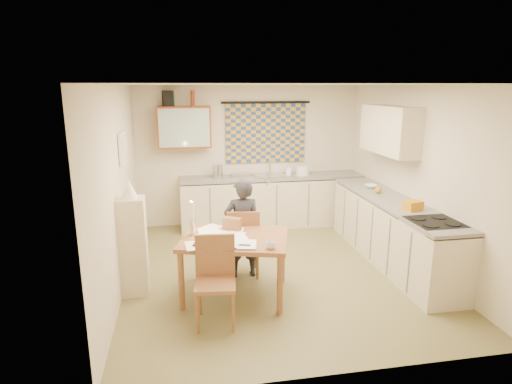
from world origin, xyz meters
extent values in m
cube|color=brown|center=(0.00, 0.00, -0.01)|extent=(4.00, 4.50, 0.02)
cube|color=white|center=(0.00, 0.00, 2.51)|extent=(4.00, 4.50, 0.02)
cube|color=beige|center=(0.00, 2.26, 1.25)|extent=(4.00, 0.02, 2.50)
cube|color=beige|center=(0.00, -2.26, 1.25)|extent=(4.00, 0.02, 2.50)
cube|color=beige|center=(-2.01, 0.00, 1.25)|extent=(0.02, 4.50, 2.50)
cube|color=beige|center=(2.01, 0.00, 1.25)|extent=(0.02, 4.50, 2.50)
cube|color=navy|center=(0.30, 2.22, 1.65)|extent=(1.45, 0.03, 1.05)
cylinder|color=black|center=(0.30, 2.20, 2.20)|extent=(1.60, 0.04, 0.04)
cube|color=maroon|center=(-1.15, 2.08, 1.80)|extent=(0.90, 0.34, 0.70)
cube|color=#99B2A5|center=(-1.15, 1.91, 1.80)|extent=(0.84, 0.02, 0.64)
cube|color=beige|center=(1.83, 0.55, 1.85)|extent=(0.34, 1.30, 0.70)
cube|color=#F2E3CF|center=(-1.97, 0.40, 1.70)|extent=(0.04, 0.50, 0.40)
cube|color=white|center=(-1.95, 0.40, 1.70)|extent=(0.01, 0.42, 0.32)
cube|color=beige|center=(0.39, 1.95, 0.43)|extent=(3.30, 0.60, 0.86)
cube|color=#64625F|center=(0.39, 1.95, 0.90)|extent=(3.30, 0.62, 0.04)
cube|color=beige|center=(1.70, 0.02, 0.43)|extent=(0.60, 2.95, 0.86)
cube|color=#64625F|center=(1.70, 0.02, 0.90)|extent=(0.62, 2.95, 0.04)
cube|color=white|center=(1.70, -0.99, 0.45)|extent=(0.59, 0.59, 0.89)
cube|color=black|center=(1.70, -0.99, 0.91)|extent=(0.57, 0.57, 0.03)
cube|color=silver|center=(0.37, 1.95, 0.88)|extent=(0.68, 0.63, 0.10)
cylinder|color=silver|center=(0.36, 2.13, 1.06)|extent=(0.04, 0.04, 0.28)
cube|color=silver|center=(-0.20, 1.95, 0.95)|extent=(0.36, 0.31, 0.06)
cylinder|color=silver|center=(-0.60, 1.95, 1.04)|extent=(0.20, 0.20, 0.24)
cylinder|color=white|center=(0.93, 1.95, 1.00)|extent=(0.28, 0.28, 0.16)
imported|color=white|center=(0.69, 2.00, 1.01)|extent=(0.13, 0.13, 0.17)
imported|color=white|center=(1.70, 0.78, 0.94)|extent=(0.28, 0.28, 0.05)
cube|color=#C88111|center=(1.70, -0.48, 0.98)|extent=(0.25, 0.21, 0.12)
sphere|color=#C88111|center=(1.65, 0.42, 0.97)|extent=(0.10, 0.10, 0.10)
cube|color=black|center=(-1.40, 2.08, 2.28)|extent=(0.20, 0.23, 0.26)
cylinder|color=#195926|center=(-1.32, 2.08, 2.28)|extent=(0.08, 0.08, 0.26)
cylinder|color=maroon|center=(-0.99, 2.08, 2.28)|extent=(0.08, 0.08, 0.26)
cube|color=brown|center=(-0.64, -0.62, 0.72)|extent=(1.43, 1.23, 0.05)
cube|color=brown|center=(-0.46, -0.03, 0.45)|extent=(0.47, 0.47, 0.04)
cube|color=brown|center=(-0.48, -0.22, 0.70)|extent=(0.42, 0.09, 0.46)
cube|color=brown|center=(-0.93, -1.21, 0.46)|extent=(0.47, 0.47, 0.04)
cube|color=brown|center=(-0.91, -1.02, 0.71)|extent=(0.43, 0.09, 0.47)
imported|color=black|center=(-0.47, -0.08, 0.67)|extent=(0.49, 0.33, 1.34)
cube|color=beige|center=(-1.84, -0.34, 0.60)|extent=(0.32, 0.30, 1.21)
cone|color=#F2E3CF|center=(-1.84, -0.34, 1.32)|extent=(0.20, 0.20, 0.22)
cube|color=brown|center=(-0.64, -0.37, 0.83)|extent=(0.24, 0.20, 0.16)
imported|color=white|center=(-0.31, -1.06, 0.79)|extent=(0.12, 0.12, 0.09)
imported|color=maroon|center=(-1.12, -0.75, 0.76)|extent=(0.31, 0.34, 0.02)
imported|color=#C88111|center=(-1.06, -0.63, 0.76)|extent=(0.41, 0.42, 0.02)
cube|color=#C88111|center=(-1.01, -0.81, 0.77)|extent=(0.14, 0.11, 0.04)
cube|color=black|center=(-0.58, -0.95, 0.76)|extent=(0.14, 0.07, 0.02)
cylinder|color=silver|center=(-1.13, -0.47, 0.84)|extent=(0.08, 0.08, 0.18)
cylinder|color=white|center=(-1.12, -0.43, 1.04)|extent=(0.03, 0.03, 0.22)
sphere|color=#FFCC66|center=(-1.14, -0.45, 1.16)|extent=(0.02, 0.02, 0.02)
cube|color=white|center=(-0.91, -0.24, 0.75)|extent=(0.36, 0.36, 0.00)
cube|color=white|center=(-0.86, -0.45, 0.75)|extent=(0.34, 0.36, 0.00)
cube|color=white|center=(-0.62, -0.42, 0.75)|extent=(0.28, 0.34, 0.00)
cube|color=white|center=(-1.12, -0.84, 0.76)|extent=(0.23, 0.31, 0.00)
cube|color=white|center=(-0.96, -0.39, 0.76)|extent=(0.21, 0.30, 0.00)
cube|color=white|center=(-0.87, -0.49, 0.76)|extent=(0.36, 0.36, 0.00)
cube|color=white|center=(-0.88, -0.87, 0.76)|extent=(0.31, 0.36, 0.00)
cube|color=white|center=(-0.66, -0.61, 0.76)|extent=(0.34, 0.36, 0.00)
cube|color=white|center=(-0.55, -0.92, 0.76)|extent=(0.26, 0.33, 0.00)
cube|color=white|center=(-0.96, -0.71, 0.77)|extent=(0.27, 0.34, 0.00)
cube|color=white|center=(-0.75, -0.86, 0.77)|extent=(0.23, 0.31, 0.00)
cube|color=white|center=(-0.61, -0.76, 0.77)|extent=(0.25, 0.32, 0.00)
camera|label=1|loc=(-1.24, -5.35, 2.48)|focal=30.00mm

